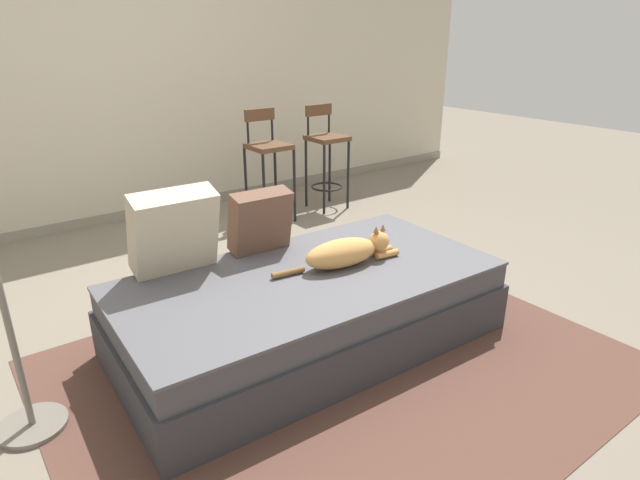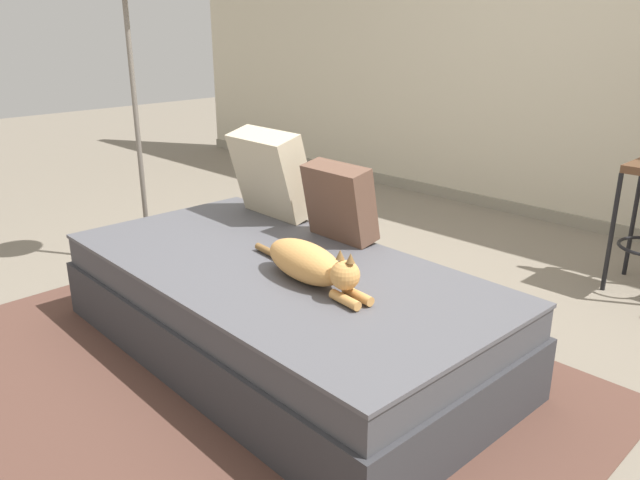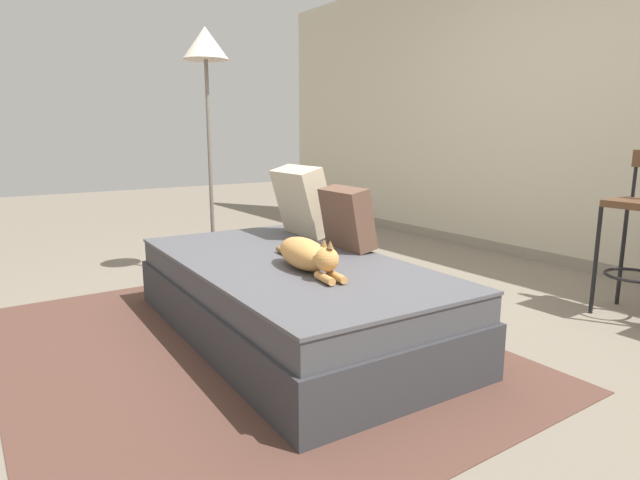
# 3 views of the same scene
# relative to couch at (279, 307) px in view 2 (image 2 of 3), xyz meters

# --- Properties ---
(ground_plane) EXTENTS (16.00, 16.00, 0.00)m
(ground_plane) POSITION_rel_couch_xyz_m (0.00, 0.40, -0.21)
(ground_plane) COLOR slate
(ground_plane) RESTS_ON ground
(wall_back_panel) EXTENTS (8.00, 0.10, 2.60)m
(wall_back_panel) POSITION_rel_couch_xyz_m (0.00, 2.65, 1.09)
(wall_back_panel) COLOR beige
(wall_back_panel) RESTS_ON ground
(wall_baseboard_trim) EXTENTS (8.00, 0.02, 0.09)m
(wall_baseboard_trim) POSITION_rel_couch_xyz_m (0.00, 2.60, -0.16)
(wall_baseboard_trim) COLOR gray
(wall_baseboard_trim) RESTS_ON ground
(area_rug) EXTENTS (2.68, 2.12, 0.01)m
(area_rug) POSITION_rel_couch_xyz_m (0.00, -0.30, -0.20)
(area_rug) COLOR brown
(area_rug) RESTS_ON ground
(couch) EXTENTS (2.02, 1.10, 0.40)m
(couch) POSITION_rel_couch_xyz_m (0.00, 0.00, 0.00)
(couch) COLOR #353539
(couch) RESTS_ON ground
(throw_pillow_corner) EXTENTS (0.43, 0.28, 0.45)m
(throw_pillow_corner) POSITION_rel_couch_xyz_m (-0.53, 0.43, 0.42)
(throw_pillow_corner) COLOR beige
(throw_pillow_corner) RESTS_ON couch
(throw_pillow_middle) EXTENTS (0.35, 0.20, 0.36)m
(throw_pillow_middle) POSITION_rel_couch_xyz_m (-0.03, 0.41, 0.38)
(throw_pillow_middle) COLOR brown
(throw_pillow_middle) RESTS_ON couch
(cat) EXTENTS (0.74, 0.22, 0.19)m
(cat) POSITION_rel_couch_xyz_m (0.23, -0.03, 0.27)
(cat) COLOR tan
(cat) RESTS_ON couch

